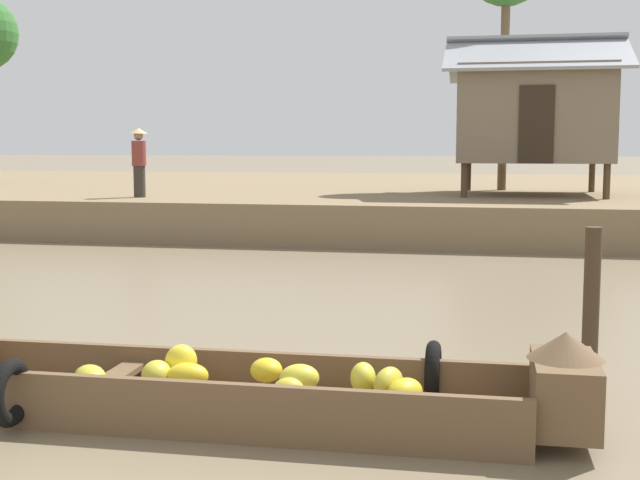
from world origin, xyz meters
TOP-DOWN VIEW (x-y plane):
  - ground_plane at (0.00, 10.00)m, footprint 300.00×300.00m
  - riverbank_strip at (0.00, 25.17)m, footprint 160.00×20.00m
  - banana_boat at (0.57, 4.07)m, footprint 5.64×1.76m
  - stilt_house_left at (3.48, 19.94)m, footprint 4.35×3.96m
  - vendor_person at (-5.79, 16.95)m, footprint 0.44×0.44m
  - mooring_post at (3.39, 5.33)m, footprint 0.14×0.14m

SIDE VIEW (x-z plane):
  - ground_plane at x=0.00m, z-range 0.00..0.00m
  - banana_boat at x=0.57m, z-range -0.14..0.69m
  - riverbank_strip at x=0.00m, z-range 0.00..0.92m
  - mooring_post at x=3.39m, z-range 0.00..1.49m
  - vendor_person at x=-5.79m, z-range 1.02..2.68m
  - stilt_house_left at x=3.48m, z-range 1.01..4.96m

